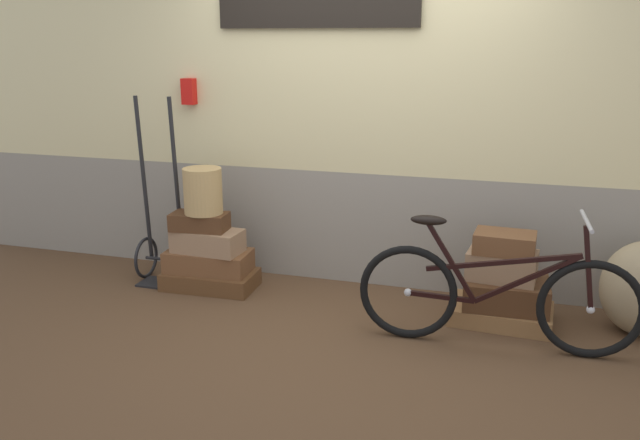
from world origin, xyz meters
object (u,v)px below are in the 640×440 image
object	(u,v)px
suitcase_1	(209,261)
bicycle	(495,296)
suitcase_3	(199,222)
suitcase_5	(506,293)
wicker_basket	(203,191)
suitcase_4	(501,314)
suitcase_0	(210,279)
suitcase_7	(505,243)
luggage_trolley	(163,241)
suitcase_2	(208,241)
suitcase_6	(502,265)

from	to	relation	value
suitcase_1	bicycle	xyz separation A→B (m)	(2.14, -0.42, 0.13)
suitcase_3	suitcase_5	distance (m)	2.27
wicker_basket	suitcase_4	bearing A→B (deg)	-0.08
wicker_basket	suitcase_0	bearing A→B (deg)	25.77
suitcase_7	luggage_trolley	xyz separation A→B (m)	(-2.57, 0.06, -0.24)
suitcase_4	suitcase_7	xyz separation A→B (m)	(-0.01, -0.00, 0.50)
suitcase_3	wicker_basket	world-z (taller)	wicker_basket
suitcase_3	luggage_trolley	world-z (taller)	luggage_trolley
suitcase_2	luggage_trolley	xyz separation A→B (m)	(-0.41, 0.06, -0.06)
suitcase_3	suitcase_4	size ratio (longest dim) A/B	0.64
suitcase_3	luggage_trolley	distance (m)	0.42
suitcase_4	wicker_basket	distance (m)	2.30
suitcase_0	suitcase_3	xyz separation A→B (m)	(-0.06, -0.02, 0.46)
suitcase_2	suitcase_3	xyz separation A→B (m)	(-0.06, -0.01, 0.15)
suitcase_1	luggage_trolley	size ratio (longest dim) A/B	0.44
suitcase_3	suitcase_5	world-z (taller)	suitcase_3
suitcase_5	bicycle	world-z (taller)	bicycle
suitcase_1	suitcase_6	xyz separation A→B (m)	(2.16, -0.01, 0.19)
suitcase_0	wicker_basket	xyz separation A→B (m)	(-0.02, -0.01, 0.70)
suitcase_4	bicycle	distance (m)	0.49
luggage_trolley	suitcase_2	bearing A→B (deg)	-7.76
suitcase_3	suitcase_6	size ratio (longest dim) A/B	0.95
suitcase_5	suitcase_2	bearing A→B (deg)	178.41
suitcase_3	suitcase_7	world-z (taller)	suitcase_7
suitcase_4	bicycle	size ratio (longest dim) A/B	0.39
suitcase_1	suitcase_4	bearing A→B (deg)	-3.57
suitcase_6	suitcase_7	world-z (taller)	suitcase_7
suitcase_5	suitcase_6	world-z (taller)	suitcase_6
wicker_basket	suitcase_6	bearing A→B (deg)	0.25
suitcase_5	suitcase_0	bearing A→B (deg)	178.10
suitcase_7	luggage_trolley	size ratio (longest dim) A/B	0.27
suitcase_4	luggage_trolley	xyz separation A→B (m)	(-2.58, 0.06, 0.26)
suitcase_1	suitcase_3	xyz separation A→B (m)	(-0.05, -0.03, 0.32)
suitcase_5	bicycle	distance (m)	0.43
suitcase_4	luggage_trolley	size ratio (longest dim) A/B	0.46
suitcase_0	suitcase_4	size ratio (longest dim) A/B	1.05
suitcase_2	suitcase_7	bearing A→B (deg)	3.00
suitcase_1	wicker_basket	world-z (taller)	wicker_basket
suitcase_2	bicycle	world-z (taller)	bicycle
suitcase_0	bicycle	xyz separation A→B (m)	(2.12, -0.42, 0.27)
suitcase_5	bicycle	xyz separation A→B (m)	(-0.06, -0.41, 0.13)
suitcase_0	suitcase_2	bearing A→B (deg)	-100.40
suitcase_4	suitcase_0	bearing A→B (deg)	-176.70
luggage_trolley	suitcase_4	bearing A→B (deg)	-1.31
wicker_basket	bicycle	size ratio (longest dim) A/B	0.20
suitcase_3	suitcase_1	bearing A→B (deg)	28.44
bicycle	suitcase_2	bearing A→B (deg)	169.23
wicker_basket	luggage_trolley	world-z (taller)	luggage_trolley
suitcase_0	suitcase_5	world-z (taller)	suitcase_5
suitcase_1	bicycle	size ratio (longest dim) A/B	0.37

